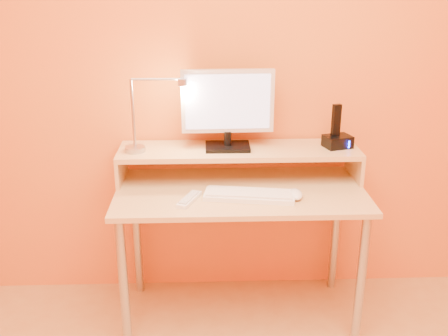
{
  "coord_description": "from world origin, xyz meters",
  "views": [
    {
      "loc": [
        -0.16,
        -1.14,
        1.69
      ],
      "look_at": [
        -0.08,
        1.13,
        0.85
      ],
      "focal_mm": 41.79,
      "sensor_mm": 36.0,
      "label": 1
    }
  ],
  "objects_px": {
    "phone_dock": "(338,141)",
    "remote_control": "(189,199)",
    "mouse": "(295,194)",
    "monitor_panel": "(228,101)",
    "keyboard": "(249,196)",
    "lamp_base": "(135,149)"
  },
  "relations": [
    {
      "from": "keyboard",
      "to": "remote_control",
      "type": "relative_size",
      "value": 2.28
    },
    {
      "from": "remote_control",
      "to": "mouse",
      "type": "bearing_deg",
      "value": 24.89
    },
    {
      "from": "phone_dock",
      "to": "keyboard",
      "type": "bearing_deg",
      "value": -167.92
    },
    {
      "from": "keyboard",
      "to": "mouse",
      "type": "bearing_deg",
      "value": 6.74
    },
    {
      "from": "phone_dock",
      "to": "remote_control",
      "type": "xyz_separation_m",
      "value": [
        -0.74,
        -0.28,
        -0.18
      ]
    },
    {
      "from": "phone_dock",
      "to": "keyboard",
      "type": "relative_size",
      "value": 0.31
    },
    {
      "from": "monitor_panel",
      "to": "mouse",
      "type": "height_order",
      "value": "monitor_panel"
    },
    {
      "from": "lamp_base",
      "to": "monitor_panel",
      "type": "bearing_deg",
      "value": 5.02
    },
    {
      "from": "lamp_base",
      "to": "remote_control",
      "type": "height_order",
      "value": "lamp_base"
    },
    {
      "from": "monitor_panel",
      "to": "keyboard",
      "type": "height_order",
      "value": "monitor_panel"
    },
    {
      "from": "monitor_panel",
      "to": "phone_dock",
      "type": "xyz_separation_m",
      "value": [
        0.55,
        -0.01,
        -0.21
      ]
    },
    {
      "from": "lamp_base",
      "to": "mouse",
      "type": "height_order",
      "value": "lamp_base"
    },
    {
      "from": "monitor_panel",
      "to": "phone_dock",
      "type": "relative_size",
      "value": 3.47
    },
    {
      "from": "monitor_panel",
      "to": "remote_control",
      "type": "relative_size",
      "value": 2.47
    },
    {
      "from": "lamp_base",
      "to": "remote_control",
      "type": "xyz_separation_m",
      "value": [
        0.27,
        -0.25,
        -0.16
      ]
    },
    {
      "from": "phone_dock",
      "to": "mouse",
      "type": "distance_m",
      "value": 0.4
    },
    {
      "from": "mouse",
      "to": "remote_control",
      "type": "height_order",
      "value": "mouse"
    },
    {
      "from": "phone_dock",
      "to": "remote_control",
      "type": "distance_m",
      "value": 0.81
    },
    {
      "from": "phone_dock",
      "to": "mouse",
      "type": "xyz_separation_m",
      "value": [
        -0.25,
        -0.26,
        -0.17
      ]
    },
    {
      "from": "keyboard",
      "to": "mouse",
      "type": "xyz_separation_m",
      "value": [
        0.21,
        -0.01,
        0.01
      ]
    },
    {
      "from": "phone_dock",
      "to": "remote_control",
      "type": "relative_size",
      "value": 0.71
    },
    {
      "from": "phone_dock",
      "to": "keyboard",
      "type": "xyz_separation_m",
      "value": [
        -0.46,
        -0.26,
        -0.18
      ]
    }
  ]
}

